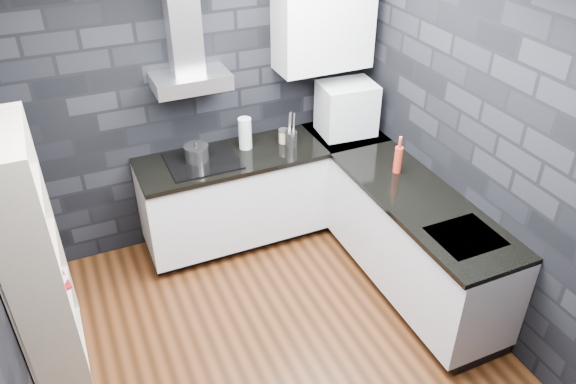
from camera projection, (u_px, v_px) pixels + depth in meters
ground at (270, 345)px, 4.18m from camera, size 3.20×3.20×0.00m
wall_back at (193, 96)px, 4.68m from camera, size 3.20×0.05×2.70m
wall_right at (477, 143)px, 3.99m from camera, size 0.05×3.20×2.70m
toekick_back at (265, 225)px, 5.35m from camera, size 2.18×0.50×0.10m
toekick_right at (413, 282)px, 4.68m from camera, size 0.50×1.78×0.10m
counter_back_cab at (265, 189)px, 5.08m from camera, size 2.20×0.60×0.76m
counter_right_cab at (416, 242)px, 4.44m from camera, size 0.60×1.80×0.76m
counter_back_top at (265, 151)px, 4.85m from camera, size 2.20×0.62×0.04m
counter_right_top at (421, 201)px, 4.21m from camera, size 0.62×1.80×0.04m
counter_corner_top at (345, 133)px, 5.13m from camera, size 0.62×0.62×0.04m
hood_body at (191, 81)px, 4.40m from camera, size 0.60×0.34×0.12m
hood_chimney at (182, 13)px, 4.18m from camera, size 0.24×0.20×0.90m
upper_cabinet at (323, 27)px, 4.63m from camera, size 0.80×0.35×0.70m
cooktop at (203, 161)px, 4.66m from camera, size 0.58×0.50×0.01m
sink_rim at (466, 237)px, 3.83m from camera, size 0.44×0.40×0.01m
pot at (197, 154)px, 4.64m from camera, size 0.23×0.23×0.12m
glass_vase at (245, 133)px, 4.79m from camera, size 0.13×0.13×0.28m
storage_jar at (284, 137)px, 4.92m from camera, size 0.11×0.11×0.11m
utensil_crock at (291, 139)px, 4.85m from camera, size 0.14×0.14×0.14m
appliance_garage at (347, 109)px, 4.99m from camera, size 0.51×0.41×0.48m
red_bottle at (398, 160)px, 4.47m from camera, size 0.08×0.08×0.22m
bookshelf at (32, 257)px, 3.64m from camera, size 0.57×0.87×1.80m
fruit_bowl at (32, 266)px, 3.51m from camera, size 0.23×0.23×0.05m
book_red at (42, 278)px, 3.95m from camera, size 0.16×0.06×0.22m
book_second at (41, 275)px, 3.95m from camera, size 0.14×0.08×0.20m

